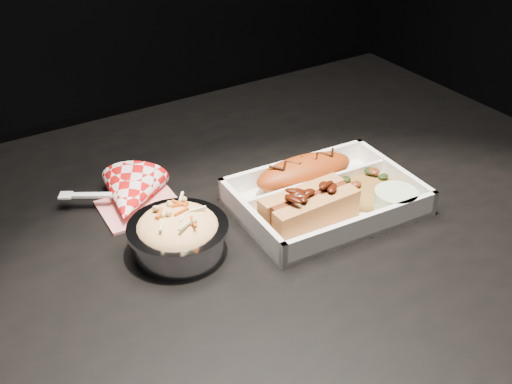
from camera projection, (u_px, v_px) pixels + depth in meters
dining_table at (230, 271)px, 0.93m from camera, size 1.20×0.80×0.75m
food_tray at (325, 201)px, 0.91m from camera, size 0.26×0.19×0.04m
fried_pastry at (304, 172)px, 0.94m from camera, size 0.16×0.07×0.05m
hotdog at (309, 205)px, 0.86m from camera, size 0.13×0.06×0.06m
fried_rice_mound at (368, 185)px, 0.92m from camera, size 0.11×0.09×0.03m
cupcake_liner at (395, 201)px, 0.89m from camera, size 0.06×0.06×0.03m
foil_coleslaw_cup at (178, 233)px, 0.81m from camera, size 0.13×0.13×0.07m
napkin_fork at (130, 197)px, 0.91m from camera, size 0.16×0.15×0.10m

